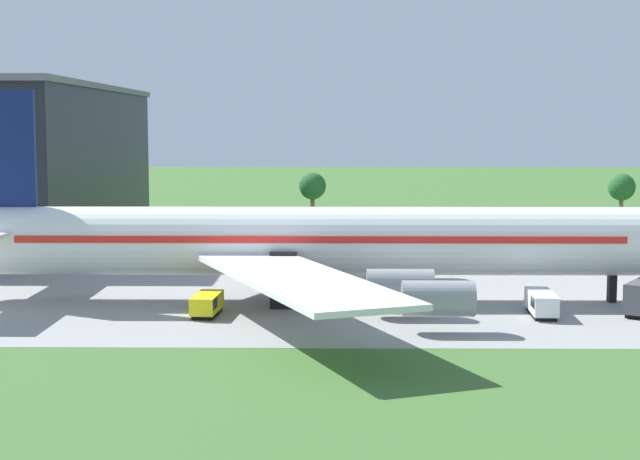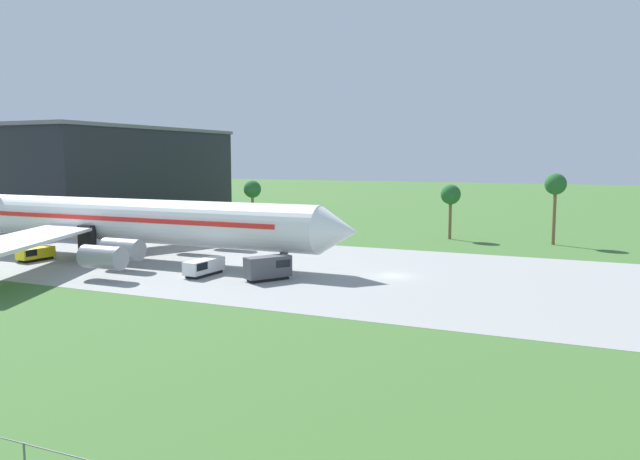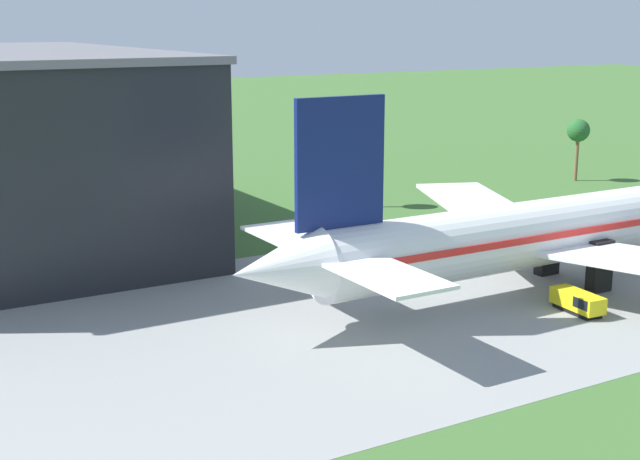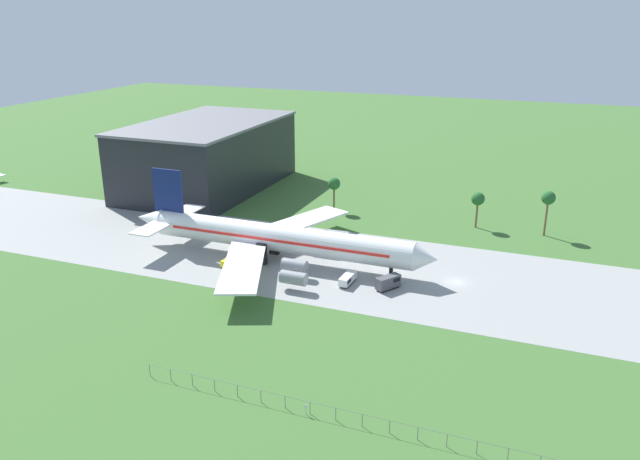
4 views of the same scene
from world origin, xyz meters
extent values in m
cylinder|color=white|center=(-40.79, -2.78, 5.66)|extent=(63.96, 6.27, 6.27)
cone|color=white|center=(-76.69, -2.78, 6.13)|extent=(7.84, 5.96, 5.96)
cube|color=red|center=(-40.79, -2.78, 6.13)|extent=(54.37, 6.40, 0.63)
cube|color=navy|center=(-70.89, -2.78, 14.12)|extent=(8.15, 0.50, 10.66)
cube|color=white|center=(-71.21, -2.78, 6.60)|extent=(5.64, 25.09, 0.30)
cube|color=white|center=(-42.58, 12.23, 4.56)|extent=(18.81, 30.89, 0.44)
cylinder|color=gray|center=(-33.91, 4.74, 2.75)|extent=(5.64, 2.82, 2.82)
cylinder|color=gray|center=(-31.38, 11.02, 2.75)|extent=(5.64, 2.82, 2.82)
cube|color=black|center=(-43.99, -6.23, 2.51)|extent=(2.40, 1.20, 5.03)
cube|color=black|center=(-43.99, 0.67, 2.51)|extent=(2.40, 1.20, 5.03)
cube|color=black|center=(-50.37, -9.70, 0.20)|extent=(2.12, 4.54, 0.40)
cube|color=yellow|center=(-50.37, -9.70, 1.13)|extent=(2.37, 5.34, 1.46)
cube|color=black|center=(-50.47, -11.13, 1.35)|extent=(2.17, 1.97, 0.90)
cylinder|color=brown|center=(-1.28, 38.18, 3.75)|extent=(0.56, 0.56, 7.51)
sphere|color=#235B28|center=(-1.28, 38.18, 8.11)|extent=(3.60, 3.60, 3.60)
cylinder|color=brown|center=(-42.34, 38.18, 3.81)|extent=(0.56, 0.56, 7.62)
sphere|color=#235B28|center=(-42.34, 38.18, 8.22)|extent=(3.60, 3.60, 3.60)
camera|label=1|loc=(-39.59, -92.07, 16.11)|focal=55.00mm
camera|label=2|loc=(22.77, -73.75, 14.70)|focal=35.00mm
camera|label=3|loc=(-108.00, -63.21, 25.42)|focal=50.00mm
camera|label=4|loc=(17.35, -126.31, 56.10)|focal=35.00mm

